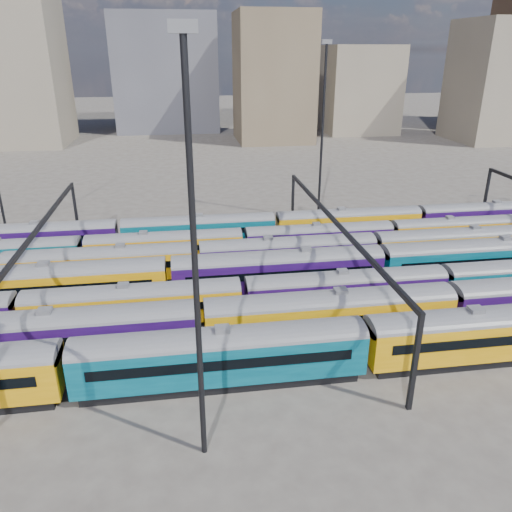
{
  "coord_description": "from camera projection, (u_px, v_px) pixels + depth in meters",
  "views": [
    {
      "loc": [
        -5.38,
        -47.46,
        24.31
      ],
      "look_at": [
        2.19,
        3.34,
        3.0
      ],
      "focal_mm": 35.0,
      "sensor_mm": 36.0,
      "label": 1
    }
  ],
  "objects": [
    {
      "name": "ground",
      "position": [
        240.0,
        295.0,
        53.41
      ],
      "size": [
        500.0,
        500.0,
        0.0
      ],
      "primitive_type": "plane",
      "color": "#433D38",
      "rests_on": "ground"
    },
    {
      "name": "rake_0",
      "position": [
        498.0,
        328.0,
        41.25
      ],
      "size": [
        114.28,
        3.34,
        5.65
      ],
      "color": "black",
      "rests_on": "ground"
    },
    {
      "name": "rake_1",
      "position": [
        450.0,
        302.0,
        45.62
      ],
      "size": [
        135.99,
        3.31,
        5.6
      ],
      "color": "black",
      "rests_on": "ground"
    },
    {
      "name": "rake_2",
      "position": [
        18.0,
        309.0,
        45.0
      ],
      "size": [
        122.32,
        2.98,
        5.02
      ],
      "color": "black",
      "rests_on": "ground"
    },
    {
      "name": "rake_3",
      "position": [
        278.0,
        267.0,
        52.83
      ],
      "size": [
        159.54,
        3.33,
        5.63
      ],
      "color": "black",
      "rests_on": "ground"
    },
    {
      "name": "rake_4",
      "position": [
        102.0,
        262.0,
        54.93
      ],
      "size": [
        104.21,
        3.05,
        5.14
      ],
      "color": "black",
      "rests_on": "ground"
    },
    {
      "name": "rake_5",
      "position": [
        165.0,
        244.0,
        60.5
      ],
      "size": [
        134.25,
        2.81,
        4.71
      ],
      "color": "black",
      "rests_on": "ground"
    },
    {
      "name": "rake_6",
      "position": [
        275.0,
        224.0,
        66.99
      ],
      "size": [
        122.03,
        2.98,
        5.01
      ],
      "color": "black",
      "rests_on": "ground"
    },
    {
      "name": "gantry_1",
      "position": [
        34.0,
        246.0,
        48.08
      ],
      "size": [
        0.35,
        40.35,
        8.03
      ],
      "color": "black",
      "rests_on": "ground"
    },
    {
      "name": "gantry_2",
      "position": [
        334.0,
        230.0,
        52.17
      ],
      "size": [
        0.35,
        40.35,
        8.03
      ],
      "color": "black",
      "rests_on": "ground"
    },
    {
      "name": "mast_2",
      "position": [
        194.0,
        254.0,
        27.27
      ],
      "size": [
        1.4,
        0.5,
        25.6
      ],
      "color": "black",
      "rests_on": "ground"
    },
    {
      "name": "mast_3",
      "position": [
        323.0,
        127.0,
        72.02
      ],
      "size": [
        1.4,
        0.5,
        25.6
      ],
      "color": "black",
      "rests_on": "ground"
    }
  ]
}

